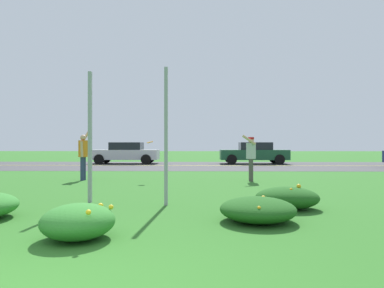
{
  "coord_description": "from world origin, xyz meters",
  "views": [
    {
      "loc": [
        1.46,
        -2.72,
        1.3
      ],
      "look_at": [
        1.18,
        8.7,
        1.32
      ],
      "focal_mm": 34.09,
      "sensor_mm": 36.0,
      "label": 1
    }
  ],
  "objects": [
    {
      "name": "daylily_clump_front_center",
      "position": [
        2.42,
        3.44,
        0.21
      ],
      "size": [
        1.28,
        1.36,
        0.41
      ],
      "color": "#1E5619",
      "rests_on": "ground"
    },
    {
      "name": "sign_post_near_path",
      "position": [
        -1.03,
        5.38,
        1.47
      ],
      "size": [
        0.07,
        0.1,
        2.94
      ],
      "color": "#93969B",
      "rests_on": "ground"
    },
    {
      "name": "daylily_clump_mid_right",
      "position": [
        3.2,
        4.67,
        0.22
      ],
      "size": [
        1.29,
        1.06,
        0.5
      ],
      "color": "#1E5619",
      "rests_on": "ground"
    },
    {
      "name": "highway_strip",
      "position": [
        0.0,
        19.77,
        0.0
      ],
      "size": [
        120.0,
        9.6,
        0.01
      ],
      "primitive_type": "cube",
      "color": "#424244",
      "rests_on": "ground"
    },
    {
      "name": "sign_post_by_roadside",
      "position": [
        0.71,
        5.06,
        1.48
      ],
      "size": [
        0.07,
        0.1,
        2.96
      ],
      "color": "#93969B",
      "rests_on": "ground"
    },
    {
      "name": "highway_center_stripe",
      "position": [
        0.0,
        19.77,
        0.01
      ],
      "size": [
        120.0,
        0.16,
        0.0
      ],
      "primitive_type": "cube",
      "color": "yellow",
      "rests_on": "ground"
    },
    {
      "name": "person_catcher_red_cap_gray_shirt",
      "position": [
        3.23,
        10.26,
        0.96
      ],
      "size": [
        0.51,
        0.49,
        1.65
      ],
      "color": "#B2B2B7",
      "rests_on": "ground"
    },
    {
      "name": "ground_plane",
      "position": [
        0.0,
        9.88,
        0.0
      ],
      "size": [
        120.0,
        120.0,
        0.0
      ],
      "primitive_type": "plane",
      "color": "#2D6B23"
    },
    {
      "name": "car_dark_green_center_left",
      "position": [
        5.04,
        21.93,
        0.74
      ],
      "size": [
        4.5,
        2.0,
        1.45
      ],
      "color": "#194C2D",
      "rests_on": "ground"
    },
    {
      "name": "car_silver_center_right",
      "position": [
        -3.67,
        21.93,
        0.74
      ],
      "size": [
        4.5,
        2.0,
        1.45
      ],
      "color": "#B7BABF",
      "rests_on": "ground"
    },
    {
      "name": "daylily_clump_front_right",
      "position": [
        -0.23,
        2.24,
        0.24
      ],
      "size": [
        1.0,
        1.09,
        0.48
      ],
      "color": "#337F2D",
      "rests_on": "ground"
    },
    {
      "name": "person_thrower_orange_shirt",
      "position": [
        -2.83,
        10.42,
        1.0
      ],
      "size": [
        0.43,
        0.49,
        1.92
      ],
      "color": "orange",
      "rests_on": "ground"
    },
    {
      "name": "frisbee_orange",
      "position": [
        -0.35,
        10.1,
        1.38
      ],
      "size": [
        0.24,
        0.24,
        0.1
      ],
      "color": "orange"
    }
  ]
}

